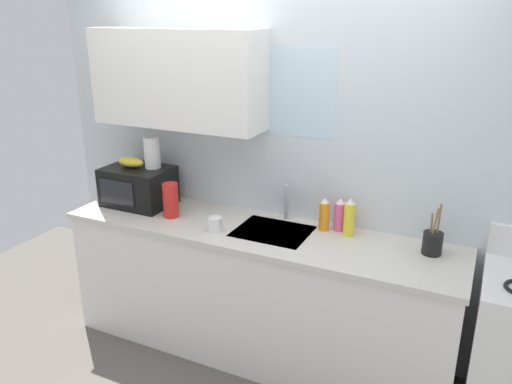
% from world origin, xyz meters
% --- Properties ---
extents(kitchen_wall_assembly, '(3.33, 0.42, 2.50)m').
position_xyz_m(kitchen_wall_assembly, '(-0.14, 0.30, 1.37)').
color(kitchen_wall_assembly, silver).
rests_on(kitchen_wall_assembly, ground).
extents(counter_unit, '(2.56, 0.63, 0.90)m').
position_xyz_m(counter_unit, '(0.00, 0.00, 0.46)').
color(counter_unit, white).
rests_on(counter_unit, ground).
extents(sink_faucet, '(0.03, 0.03, 0.24)m').
position_xyz_m(sink_faucet, '(0.11, 0.24, 1.02)').
color(sink_faucet, '#B2B5BA').
rests_on(sink_faucet, counter_unit).
extents(microwave, '(0.46, 0.35, 0.27)m').
position_xyz_m(microwave, '(-0.94, 0.05, 1.04)').
color(microwave, black).
rests_on(microwave, counter_unit).
extents(banana_bunch, '(0.20, 0.11, 0.07)m').
position_xyz_m(banana_bunch, '(-0.99, 0.05, 1.20)').
color(banana_bunch, gold).
rests_on(banana_bunch, microwave).
extents(paper_towel_roll, '(0.11, 0.11, 0.22)m').
position_xyz_m(paper_towel_roll, '(-0.84, 0.10, 1.28)').
color(paper_towel_roll, white).
rests_on(paper_towel_roll, microwave).
extents(dish_soap_bottle_orange, '(0.06, 0.06, 0.22)m').
position_xyz_m(dish_soap_bottle_orange, '(0.39, 0.18, 1.00)').
color(dish_soap_bottle_orange, orange).
rests_on(dish_soap_bottle_orange, counter_unit).
extents(dish_soap_bottle_pink, '(0.07, 0.07, 0.21)m').
position_xyz_m(dish_soap_bottle_pink, '(0.47, 0.22, 1.00)').
color(dish_soap_bottle_pink, '#E55999').
rests_on(dish_soap_bottle_pink, counter_unit).
extents(dish_soap_bottle_yellow, '(0.07, 0.07, 0.24)m').
position_xyz_m(dish_soap_bottle_yellow, '(0.55, 0.17, 1.01)').
color(dish_soap_bottle_yellow, yellow).
rests_on(dish_soap_bottle_yellow, counter_unit).
extents(cereal_canister, '(0.10, 0.10, 0.23)m').
position_xyz_m(cereal_canister, '(-0.60, -0.05, 1.02)').
color(cereal_canister, red).
rests_on(cereal_canister, counter_unit).
extents(mug_white, '(0.08, 0.08, 0.09)m').
position_xyz_m(mug_white, '(-0.21, -0.14, 0.95)').
color(mug_white, white).
rests_on(mug_white, counter_unit).
extents(utensil_crock, '(0.11, 0.11, 0.30)m').
position_xyz_m(utensil_crock, '(1.04, 0.12, 0.97)').
color(utensil_crock, black).
rests_on(utensil_crock, counter_unit).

